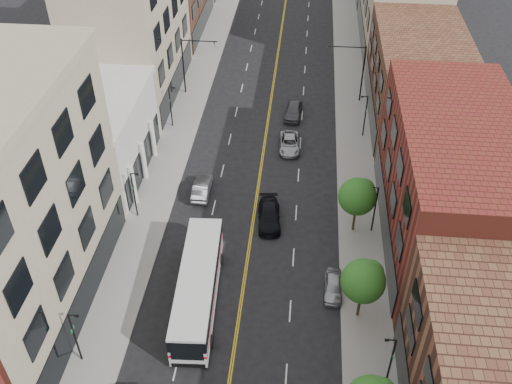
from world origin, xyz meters
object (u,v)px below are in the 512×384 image
(city_bus, at_px, (198,285))
(car_lane_a, at_px, (269,216))
(car_lane_behind, at_px, (202,188))
(car_lane_b, at_px, (289,143))
(car_lane_c, at_px, (294,110))
(car_parked_far, at_px, (333,286))

(city_bus, height_order, car_lane_a, city_bus)
(car_lane_behind, relative_size, car_lane_a, 0.88)
(car_lane_b, bearing_deg, car_lane_a, -99.26)
(car_lane_behind, height_order, car_lane_c, car_lane_c)
(car_lane_behind, height_order, car_lane_a, car_lane_a)
(car_parked_far, height_order, car_lane_c, car_lane_c)
(car_lane_a, height_order, car_lane_b, car_lane_a)
(car_parked_far, xyz_separation_m, car_lane_b, (-4.60, 20.48, 0.02))
(city_bus, xyz_separation_m, car_lane_a, (4.88, 10.15, -1.18))
(car_parked_far, bearing_deg, city_bus, -167.68)
(car_parked_far, distance_m, car_lane_c, 27.67)
(car_lane_b, bearing_deg, car_parked_far, -80.61)
(car_lane_behind, distance_m, car_lane_a, 7.84)
(city_bus, bearing_deg, car_lane_c, 74.75)
(car_lane_a, distance_m, car_lane_b, 12.43)
(car_lane_a, xyz_separation_m, car_lane_c, (1.45, 19.19, 0.07))
(car_lane_behind, bearing_deg, car_lane_b, -134.46)
(car_lane_behind, bearing_deg, car_lane_c, -119.54)
(city_bus, distance_m, car_lane_behind, 13.93)
(car_parked_far, xyz_separation_m, car_lane_c, (-4.45, 27.31, 0.17))
(car_lane_b, height_order, car_lane_c, car_lane_c)
(car_lane_behind, relative_size, car_lane_c, 0.94)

